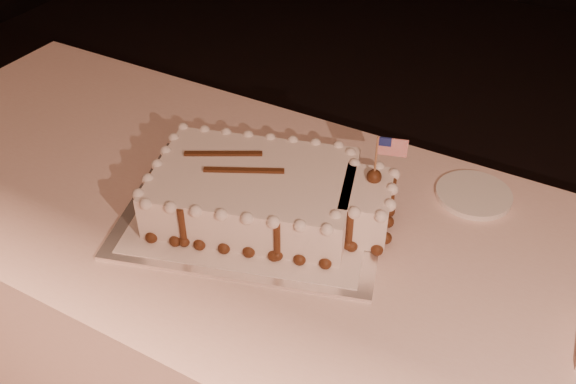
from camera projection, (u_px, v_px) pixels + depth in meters
The scene contains 6 objects.
room_shell at pixel (39, 85), 0.45m from camera, with size 6.10×8.10×2.90m.
banquet_table at pixel (338, 364), 1.50m from camera, with size 2.40×0.80×0.75m, color #FFD3C5.
cake_board at pixel (255, 212), 1.35m from camera, with size 0.53×0.40×0.01m, color white.
doily at pixel (255, 210), 1.34m from camera, with size 0.48×0.36×0.00m, color white.
sheet_cake at pixel (267, 193), 1.31m from camera, with size 0.53×0.38×0.20m.
side_plate at pixel (474, 195), 1.39m from camera, with size 0.16×0.16×0.01m, color white.
Camera 1 is at (0.35, -0.26, 1.62)m, focal length 40.00 mm.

